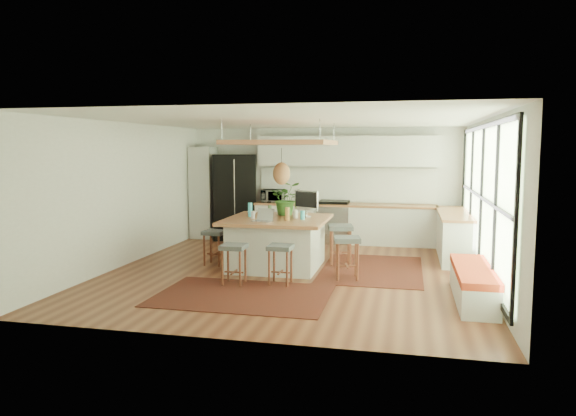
% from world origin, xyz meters
% --- Properties ---
extents(floor, '(7.00, 7.00, 0.00)m').
position_xyz_m(floor, '(0.00, 0.00, 0.00)').
color(floor, '#502316').
rests_on(floor, ground).
extents(ceiling, '(7.00, 7.00, 0.00)m').
position_xyz_m(ceiling, '(0.00, 0.00, 2.70)').
color(ceiling, white).
rests_on(ceiling, ground).
extents(wall_back, '(6.50, 0.00, 6.50)m').
position_xyz_m(wall_back, '(0.00, 3.50, 1.35)').
color(wall_back, silver).
rests_on(wall_back, ground).
extents(wall_front, '(6.50, 0.00, 6.50)m').
position_xyz_m(wall_front, '(0.00, -3.50, 1.35)').
color(wall_front, silver).
rests_on(wall_front, ground).
extents(wall_left, '(0.00, 7.00, 7.00)m').
position_xyz_m(wall_left, '(-3.25, 0.00, 1.35)').
color(wall_left, silver).
rests_on(wall_left, ground).
extents(wall_right, '(0.00, 7.00, 7.00)m').
position_xyz_m(wall_right, '(3.25, 0.00, 1.35)').
color(wall_right, silver).
rests_on(wall_right, ground).
extents(window_wall, '(0.10, 6.20, 2.60)m').
position_xyz_m(window_wall, '(3.22, 0.00, 1.40)').
color(window_wall, black).
rests_on(window_wall, wall_right).
extents(pantry, '(0.55, 0.60, 2.25)m').
position_xyz_m(pantry, '(-2.95, 3.18, 1.12)').
color(pantry, beige).
rests_on(pantry, floor).
extents(back_counter_base, '(4.20, 0.60, 0.88)m').
position_xyz_m(back_counter_base, '(0.55, 3.18, 0.44)').
color(back_counter_base, beige).
rests_on(back_counter_base, floor).
extents(back_counter_top, '(4.24, 0.64, 0.05)m').
position_xyz_m(back_counter_top, '(0.55, 3.18, 0.90)').
color(back_counter_top, brown).
rests_on(back_counter_top, back_counter_base).
extents(backsplash, '(4.20, 0.02, 0.80)m').
position_xyz_m(backsplash, '(0.55, 3.48, 1.35)').
color(backsplash, white).
rests_on(backsplash, wall_back).
extents(upper_cabinets, '(4.20, 0.34, 0.70)m').
position_xyz_m(upper_cabinets, '(0.55, 3.32, 2.15)').
color(upper_cabinets, beige).
rests_on(upper_cabinets, wall_back).
extents(range, '(0.76, 0.62, 1.00)m').
position_xyz_m(range, '(0.30, 3.18, 0.50)').
color(range, '#A5A5AA').
rests_on(range, floor).
extents(right_counter_base, '(0.60, 2.50, 0.88)m').
position_xyz_m(right_counter_base, '(2.93, 2.00, 0.44)').
color(right_counter_base, beige).
rests_on(right_counter_base, floor).
extents(right_counter_top, '(0.64, 2.54, 0.05)m').
position_xyz_m(right_counter_top, '(2.93, 2.00, 0.90)').
color(right_counter_top, brown).
rests_on(right_counter_top, right_counter_base).
extents(window_bench, '(0.52, 2.00, 0.50)m').
position_xyz_m(window_bench, '(2.95, -1.20, 0.25)').
color(window_bench, beige).
rests_on(window_bench, floor).
extents(ceiling_panel, '(1.86, 1.86, 0.80)m').
position_xyz_m(ceiling_panel, '(-0.30, 0.40, 2.05)').
color(ceiling_panel, brown).
rests_on(ceiling_panel, ceiling).
extents(rug_near, '(2.60, 1.80, 0.01)m').
position_xyz_m(rug_near, '(-0.41, -1.69, 0.01)').
color(rug_near, black).
rests_on(rug_near, floor).
extents(rug_right, '(1.80, 2.60, 0.01)m').
position_xyz_m(rug_right, '(1.38, 0.51, 0.01)').
color(rug_right, black).
rests_on(rug_right, floor).
extents(fridge, '(1.22, 1.08, 2.07)m').
position_xyz_m(fridge, '(-2.15, 3.20, 0.93)').
color(fridge, black).
rests_on(fridge, floor).
extents(island, '(1.85, 1.85, 0.93)m').
position_xyz_m(island, '(-0.36, 0.30, 0.47)').
color(island, brown).
rests_on(island, floor).
extents(stool_near_left, '(0.40, 0.40, 0.66)m').
position_xyz_m(stool_near_left, '(-0.75, -1.08, 0.35)').
color(stool_near_left, '#42474A').
rests_on(stool_near_left, floor).
extents(stool_near_right, '(0.40, 0.40, 0.66)m').
position_xyz_m(stool_near_right, '(-0.01, -0.91, 0.35)').
color(stool_near_right, '#42474A').
rests_on(stool_near_right, floor).
extents(stool_right_front, '(0.50, 0.50, 0.72)m').
position_xyz_m(stool_right_front, '(1.01, -0.29, 0.35)').
color(stool_right_front, '#42474A').
rests_on(stool_right_front, floor).
extents(stool_right_back, '(0.53, 0.53, 0.76)m').
position_xyz_m(stool_right_back, '(0.76, 0.81, 0.35)').
color(stool_right_back, '#42474A').
rests_on(stool_right_back, floor).
extents(stool_left_side, '(0.42, 0.42, 0.66)m').
position_xyz_m(stool_left_side, '(-1.58, 0.26, 0.35)').
color(stool_left_side, '#42474A').
rests_on(stool_left_side, floor).
extents(laptop, '(0.41, 0.42, 0.25)m').
position_xyz_m(laptop, '(-0.50, -0.23, 1.05)').
color(laptop, '#A5A5AA').
rests_on(laptop, island).
extents(monitor, '(0.57, 0.42, 0.51)m').
position_xyz_m(monitor, '(0.13, 0.60, 1.19)').
color(monitor, '#A5A5AA').
rests_on(monitor, island).
extents(microwave, '(0.60, 0.39, 0.38)m').
position_xyz_m(microwave, '(-1.16, 3.15, 1.11)').
color(microwave, '#A5A5AA').
rests_on(microwave, back_counter_top).
extents(island_plant, '(0.73, 0.78, 0.51)m').
position_xyz_m(island_plant, '(-0.30, 0.78, 1.18)').
color(island_plant, '#1E4C19').
rests_on(island_plant, island).
extents(island_bowl, '(0.21, 0.21, 0.05)m').
position_xyz_m(island_bowl, '(-1.00, 0.82, 0.95)').
color(island_bowl, white).
rests_on(island_bowl, island).
extents(island_bottle_0, '(0.07, 0.07, 0.19)m').
position_xyz_m(island_bottle_0, '(-0.91, 0.40, 1.03)').
color(island_bottle_0, '#3AC4E8').
rests_on(island_bottle_0, island).
extents(island_bottle_1, '(0.07, 0.07, 0.19)m').
position_xyz_m(island_bottle_1, '(-0.76, 0.15, 1.03)').
color(island_bottle_1, silver).
rests_on(island_bottle_1, island).
extents(island_bottle_2, '(0.07, 0.07, 0.19)m').
position_xyz_m(island_bottle_2, '(-0.11, 0.00, 1.03)').
color(island_bottle_2, '#A06D35').
rests_on(island_bottle_2, island).
extents(island_bottle_3, '(0.07, 0.07, 0.19)m').
position_xyz_m(island_bottle_3, '(-0.01, 0.35, 1.03)').
color(island_bottle_3, white).
rests_on(island_bottle_3, island).
extents(island_bottle_4, '(0.07, 0.07, 0.19)m').
position_xyz_m(island_bottle_4, '(-0.56, 0.55, 1.03)').
color(island_bottle_4, '#57834E').
rests_on(island_bottle_4, island).
extents(island_bottle_5, '(0.07, 0.07, 0.19)m').
position_xyz_m(island_bottle_5, '(0.14, 0.20, 1.03)').
color(island_bottle_5, '#3AC4E8').
rests_on(island_bottle_5, island).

